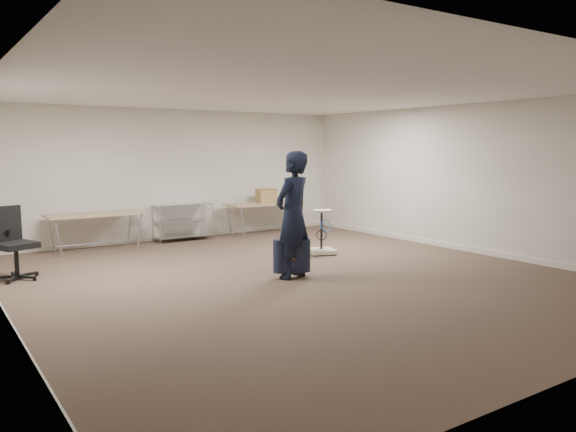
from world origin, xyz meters
TOP-DOWN VIEW (x-y plane):
  - ground at (0.00, 0.00)m, footprint 9.00×9.00m
  - room_shell at (0.00, 1.38)m, footprint 8.00×9.00m
  - folding_table_left at (-1.90, 3.95)m, footprint 1.80×0.75m
  - folding_table_right at (1.90, 3.95)m, footprint 1.80×0.75m
  - wire_shelf at (0.00, 4.20)m, footprint 1.22×0.47m
  - person at (-0.04, -0.03)m, footprint 0.82×0.69m
  - suitcase at (-0.06, -0.04)m, footprint 0.42×0.33m
  - office_chair at (-3.57, 2.23)m, footprint 0.67×0.68m
  - equipment_cart at (1.52, 1.28)m, footprint 0.58×0.58m
  - cardboard_box at (1.99, 4.03)m, footprint 0.45×0.35m

SIDE VIEW (x-z plane):
  - ground at x=0.00m, z-range 0.00..0.00m
  - room_shell at x=0.00m, z-range -4.45..4.55m
  - equipment_cart at x=1.52m, z-range -0.20..0.63m
  - office_chair at x=-3.57m, z-range -0.22..0.88m
  - suitcase at x=-0.06m, z-range -0.16..0.85m
  - wire_shelf at x=0.00m, z-range 0.04..0.84m
  - folding_table_left at x=-1.90m, z-range 0.31..1.04m
  - folding_table_right at x=1.90m, z-range 0.31..1.04m
  - cardboard_box at x=1.99m, z-range 0.73..1.04m
  - person at x=-0.04m, z-range 0.00..1.93m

